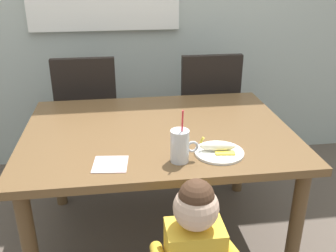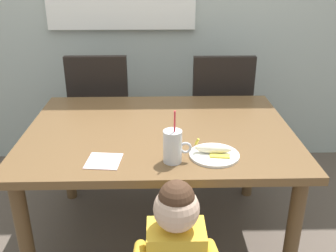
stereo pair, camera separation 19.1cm
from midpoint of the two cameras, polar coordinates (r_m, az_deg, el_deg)
name	(u,v)px [view 2 (the right image)]	position (r m, az deg, el deg)	size (l,w,h in m)	color
ground_plane	(161,236)	(2.41, 1.27, -16.23)	(24.00, 24.00, 0.00)	brown
dining_table	(160,143)	(2.07, 1.43, -2.63)	(1.41, 1.04, 0.72)	brown
dining_chair_left	(102,108)	(2.83, -7.97, 2.59)	(0.44, 0.45, 0.96)	black
dining_chair_right	(220,109)	(2.83, 9.69, 2.52)	(0.44, 0.44, 0.96)	black
toddler_standing	(177,252)	(1.53, 5.14, -18.50)	(0.33, 0.24, 0.84)	#3F4760
milk_cup	(174,148)	(1.68, 4.13, -3.40)	(0.13, 0.08, 0.25)	silver
snack_plate	(215,155)	(1.77, 10.18, -4.38)	(0.23, 0.23, 0.01)	white
peeled_banana	(214,149)	(1.77, 10.09, -3.52)	(0.17, 0.12, 0.07)	#F4EAC6
paper_napkin	(105,161)	(1.71, -6.36, -5.33)	(0.15, 0.15, 0.00)	silver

